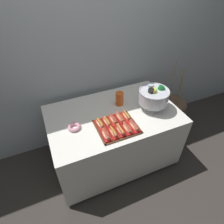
% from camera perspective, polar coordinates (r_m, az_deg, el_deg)
% --- Properties ---
extents(ground_plane, '(10.00, 10.00, 0.00)m').
position_cam_1_polar(ground_plane, '(2.64, 0.31, -12.89)').
color(ground_plane, '#38332D').
extents(back_wall, '(6.00, 0.10, 2.60)m').
position_cam_1_polar(back_wall, '(2.28, -5.72, 19.18)').
color(back_wall, '#B2BCC1').
rests_on(back_wall, ground_plane).
extents(buffet_table, '(1.44, 0.90, 0.75)m').
position_cam_1_polar(buffet_table, '(2.34, 0.34, -7.06)').
color(buffet_table, white).
rests_on(buffet_table, ground_plane).
extents(floor_vase, '(0.50, 0.50, 1.07)m').
position_cam_1_polar(floor_vase, '(3.00, 16.85, -0.67)').
color(floor_vase, brown).
rests_on(floor_vase, ground_plane).
extents(serving_tray, '(0.41, 0.36, 0.01)m').
position_cam_1_polar(serving_tray, '(1.93, 1.44, -4.51)').
color(serving_tray, '#56331E').
rests_on(serving_tray, buffet_table).
extents(hot_dog_0, '(0.07, 0.16, 0.06)m').
position_cam_1_polar(hot_dog_0, '(1.81, -1.79, -6.83)').
color(hot_dog_0, red).
rests_on(hot_dog_0, serving_tray).
extents(hot_dog_1, '(0.06, 0.16, 0.06)m').
position_cam_1_polar(hot_dog_1, '(1.83, 0.39, -6.15)').
color(hot_dog_1, red).
rests_on(hot_dog_1, serving_tray).
extents(hot_dog_2, '(0.06, 0.16, 0.06)m').
position_cam_1_polar(hot_dog_2, '(1.85, 2.52, -5.46)').
color(hot_dog_2, red).
rests_on(hot_dog_2, serving_tray).
extents(hot_dog_3, '(0.07, 0.17, 0.06)m').
position_cam_1_polar(hot_dog_3, '(1.88, 4.59, -4.82)').
color(hot_dog_3, red).
rests_on(hot_dog_3, serving_tray).
extents(hot_dog_4, '(0.07, 0.17, 0.06)m').
position_cam_1_polar(hot_dog_4, '(1.91, 6.60, -4.19)').
color(hot_dog_4, red).
rests_on(hot_dog_4, serving_tray).
extents(hot_dog_5, '(0.07, 0.16, 0.06)m').
position_cam_1_polar(hot_dog_5, '(1.92, -3.65, -3.54)').
color(hot_dog_5, red).
rests_on(hot_dog_5, serving_tray).
extents(hot_dog_6, '(0.06, 0.17, 0.06)m').
position_cam_1_polar(hot_dog_6, '(1.94, -1.57, -2.97)').
color(hot_dog_6, '#B21414').
rests_on(hot_dog_6, serving_tray).
extents(hot_dog_7, '(0.06, 0.16, 0.06)m').
position_cam_1_polar(hot_dog_7, '(1.96, 0.45, -2.30)').
color(hot_dog_7, red).
rests_on(hot_dog_7, serving_tray).
extents(hot_dog_8, '(0.06, 0.18, 0.06)m').
position_cam_1_polar(hot_dog_8, '(1.98, 2.44, -1.70)').
color(hot_dog_8, '#B21414').
rests_on(hot_dog_8, serving_tray).
extents(hot_dog_9, '(0.07, 0.16, 0.06)m').
position_cam_1_polar(hot_dog_9, '(2.01, 4.36, -1.21)').
color(hot_dog_9, red).
rests_on(hot_dog_9, serving_tray).
extents(punch_bowl, '(0.33, 0.33, 0.28)m').
position_cam_1_polar(punch_bowl, '(2.11, 12.35, 4.63)').
color(punch_bowl, silver).
rests_on(punch_bowl, buffet_table).
extents(cup_stack, '(0.09, 0.09, 0.16)m').
position_cam_1_polar(cup_stack, '(2.17, 2.25, 4.01)').
color(cup_stack, '#EA5B19').
rests_on(cup_stack, buffet_table).
extents(donut, '(0.13, 0.13, 0.04)m').
position_cam_1_polar(donut, '(1.95, -11.27, -4.47)').
color(donut, pink).
rests_on(donut, buffet_table).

